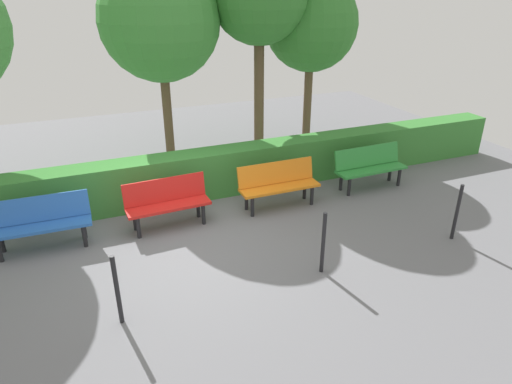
{
  "coord_description": "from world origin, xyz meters",
  "views": [
    {
      "loc": [
        1.51,
        6.43,
        3.97
      ],
      "look_at": [
        -1.29,
        -0.36,
        0.55
      ],
      "focal_mm": 31.68,
      "sensor_mm": 36.0,
      "label": 1
    }
  ],
  "objects_px": {
    "tree_near": "(311,25)",
    "tree_far": "(160,21)",
    "bench_green": "(370,165)",
    "bench_orange": "(278,183)",
    "bench_red": "(167,201)",
    "bench_blue": "(40,221)"
  },
  "relations": [
    {
      "from": "tree_near",
      "to": "tree_far",
      "type": "distance_m",
      "value": 3.56
    },
    {
      "from": "bench_green",
      "to": "bench_orange",
      "type": "xyz_separation_m",
      "value": [
        2.15,
        0.09,
        -0.0
      ]
    },
    {
      "from": "bench_orange",
      "to": "bench_red",
      "type": "relative_size",
      "value": 1.05
    },
    {
      "from": "bench_green",
      "to": "bench_orange",
      "type": "distance_m",
      "value": 2.16
    },
    {
      "from": "tree_near",
      "to": "bench_orange",
      "type": "bearing_deg",
      "value": 53.31
    },
    {
      "from": "bench_green",
      "to": "tree_far",
      "type": "height_order",
      "value": "tree_far"
    },
    {
      "from": "bench_green",
      "to": "tree_far",
      "type": "xyz_separation_m",
      "value": [
        3.56,
        -3.0,
        2.74
      ]
    },
    {
      "from": "bench_orange",
      "to": "tree_near",
      "type": "height_order",
      "value": "tree_near"
    },
    {
      "from": "tree_far",
      "to": "tree_near",
      "type": "bearing_deg",
      "value": 176.6
    },
    {
      "from": "tree_far",
      "to": "bench_blue",
      "type": "bearing_deg",
      "value": 47.26
    },
    {
      "from": "bench_orange",
      "to": "tree_near",
      "type": "xyz_separation_m",
      "value": [
        -2.14,
        -2.88,
        2.57
      ]
    },
    {
      "from": "bench_red",
      "to": "tree_far",
      "type": "bearing_deg",
      "value": -105.92
    },
    {
      "from": "bench_red",
      "to": "tree_far",
      "type": "relative_size",
      "value": 0.33
    },
    {
      "from": "tree_near",
      "to": "tree_far",
      "type": "relative_size",
      "value": 0.92
    },
    {
      "from": "bench_orange",
      "to": "bench_red",
      "type": "height_order",
      "value": "bench_red"
    },
    {
      "from": "bench_blue",
      "to": "tree_far",
      "type": "height_order",
      "value": "tree_far"
    },
    {
      "from": "bench_red",
      "to": "tree_near",
      "type": "height_order",
      "value": "tree_near"
    },
    {
      "from": "bench_red",
      "to": "bench_blue",
      "type": "bearing_deg",
      "value": -3.65
    },
    {
      "from": "bench_blue",
      "to": "tree_far",
      "type": "xyz_separation_m",
      "value": [
        -2.78,
        -3.01,
        2.74
      ]
    },
    {
      "from": "bench_orange",
      "to": "bench_blue",
      "type": "bearing_deg",
      "value": -1.24
    },
    {
      "from": "bench_orange",
      "to": "bench_red",
      "type": "distance_m",
      "value": 2.14
    },
    {
      "from": "bench_blue",
      "to": "bench_red",
      "type": "bearing_deg",
      "value": -179.6
    }
  ]
}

